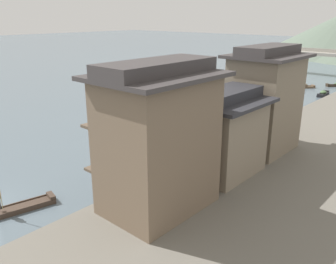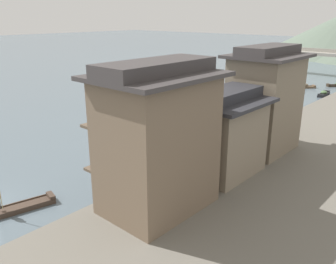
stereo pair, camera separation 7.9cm
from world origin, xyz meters
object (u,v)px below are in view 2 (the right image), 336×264
at_px(house_waterfront_second, 222,133).
at_px(house_waterfront_tall, 264,100).
at_px(boat_moored_second, 167,131).
at_px(boat_moored_third, 304,86).
at_px(boat_moored_nearest, 144,178).
at_px(house_waterfront_nearest, 157,139).
at_px(boat_moored_far, 324,94).
at_px(boat_foreground_poled, 19,208).

bearing_deg(house_waterfront_second, house_waterfront_tall, 90.39).
bearing_deg(boat_moored_second, boat_moored_third, 87.99).
bearing_deg(house_waterfront_second, boat_moored_third, 103.58).
relative_size(boat_moored_second, house_waterfront_second, 0.73).
xyz_separation_m(boat_moored_third, house_waterfront_second, (9.54, -39.49, 3.56)).
bearing_deg(boat_moored_third, boat_moored_nearest, -83.20).
xyz_separation_m(boat_moored_second, house_waterfront_nearest, (10.75, -12.62, 4.98)).
xyz_separation_m(boat_moored_second, boat_moored_third, (1.18, 33.59, 0.12)).
height_order(boat_moored_far, house_waterfront_nearest, house_waterfront_nearest).
distance_m(boat_moored_second, boat_moored_third, 33.61).
bearing_deg(boat_moored_nearest, boat_moored_far, 90.66).
bearing_deg(boat_foreground_poled, house_waterfront_tall, 68.58).
relative_size(boat_foreground_poled, boat_moored_far, 1.22).
height_order(boat_moored_far, house_waterfront_tall, house_waterfront_tall).
bearing_deg(house_waterfront_second, boat_moored_second, 151.17).
bearing_deg(house_waterfront_nearest, house_waterfront_second, 90.28).
relative_size(boat_foreground_poled, house_waterfront_nearest, 0.53).
bearing_deg(boat_moored_nearest, boat_foreground_poled, -108.35).
bearing_deg(boat_moored_third, house_waterfront_tall, -74.05).
xyz_separation_m(boat_foreground_poled, house_waterfront_second, (7.20, 12.02, 3.68)).
relative_size(boat_moored_third, house_waterfront_second, 0.54).
bearing_deg(boat_moored_nearest, house_waterfront_nearest, -35.30).
distance_m(boat_moored_third, house_waterfront_second, 40.78).
distance_m(boat_foreground_poled, boat_moored_nearest, 8.90).
xyz_separation_m(boat_moored_second, house_waterfront_tall, (10.68, 0.34, 4.98)).
bearing_deg(house_waterfront_tall, house_waterfront_second, -89.61).
distance_m(house_waterfront_nearest, house_waterfront_tall, 12.96).
height_order(boat_foreground_poled, boat_moored_second, boat_moored_second).
distance_m(boat_moored_nearest, boat_moored_second, 11.39).
bearing_deg(boat_foreground_poled, boat_moored_far, 87.16).
height_order(boat_foreground_poled, house_waterfront_nearest, house_waterfront_nearest).
distance_m(boat_moored_nearest, boat_moored_third, 43.37).
bearing_deg(house_waterfront_tall, house_waterfront_nearest, -89.67).
bearing_deg(house_waterfront_nearest, boat_moored_third, 101.71).
bearing_deg(house_waterfront_second, boat_foreground_poled, -120.94).
xyz_separation_m(boat_foreground_poled, boat_moored_second, (-3.51, 17.92, -0.00)).
distance_m(boat_moored_third, house_waterfront_nearest, 47.44).
height_order(boat_moored_second, house_waterfront_nearest, house_waterfront_nearest).
bearing_deg(boat_moored_far, house_waterfront_second, -82.22).
xyz_separation_m(boat_foreground_poled, boat_moored_nearest, (2.80, 8.44, -0.02)).
bearing_deg(boat_moored_nearest, boat_moored_third, 96.80).
height_order(boat_moored_third, house_waterfront_nearest, house_waterfront_nearest).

